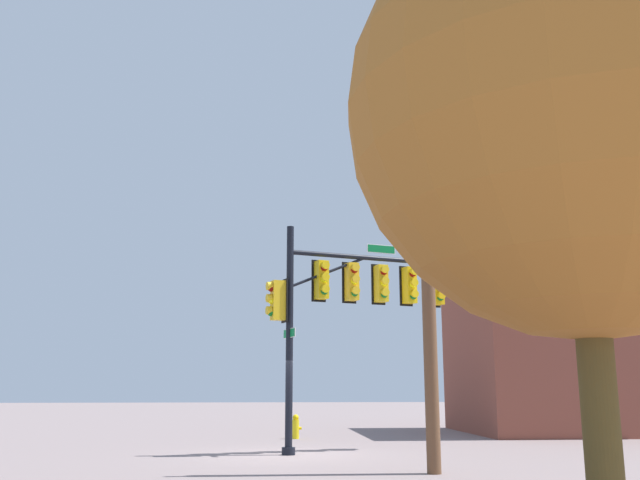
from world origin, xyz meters
TOP-DOWN VIEW (x-y plane):
  - ground_plane at (0.00, 0.00)m, footprint 120.00×120.00m
  - signal_pole_assembly at (1.85, 0.56)m, footprint 5.75×2.17m
  - utility_pole at (2.92, -4.32)m, footprint 1.80×0.30m
  - fire_hydrant at (0.47, 5.74)m, footprint 0.33×0.24m
  - tree_near at (2.66, -12.45)m, footprint 5.06×5.06m
  - brick_building at (11.56, 8.10)m, footprint 8.72×7.29m

SIDE VIEW (x-z plane):
  - ground_plane at x=0.00m, z-range 0.00..0.00m
  - fire_hydrant at x=0.47m, z-range 0.00..0.83m
  - brick_building at x=11.56m, z-range 0.01..6.64m
  - utility_pole at x=2.92m, z-range 0.12..8.19m
  - signal_pole_assembly at x=1.85m, z-range 1.29..7.59m
  - tree_near at x=2.66m, z-range 1.13..8.46m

